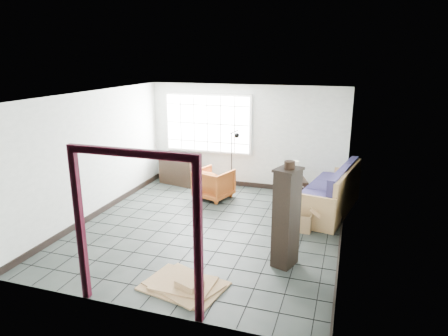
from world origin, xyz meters
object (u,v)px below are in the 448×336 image
(futon_sofa, at_px, (332,195))
(side_table, at_px, (293,184))
(armchair, at_px, (214,182))
(tall_shelf, at_px, (286,217))

(futon_sofa, bearing_deg, side_table, -176.58)
(futon_sofa, height_order, side_table, futon_sofa)
(side_table, bearing_deg, armchair, -177.69)
(futon_sofa, distance_m, armchair, 2.70)
(armchair, height_order, tall_shelf, tall_shelf)
(futon_sofa, relative_size, armchair, 3.14)
(futon_sofa, height_order, armchair, futon_sofa)
(futon_sofa, bearing_deg, tall_shelf, -91.32)
(side_table, height_order, tall_shelf, tall_shelf)
(armchair, distance_m, tall_shelf, 3.40)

